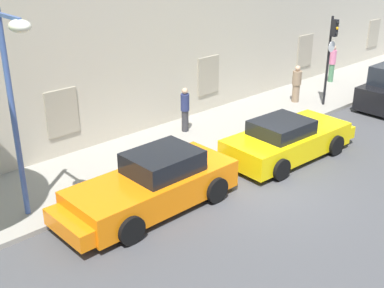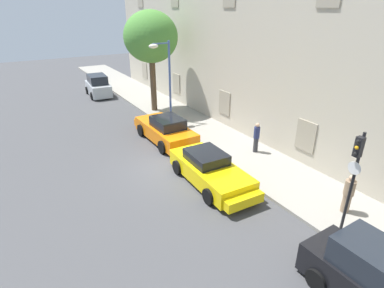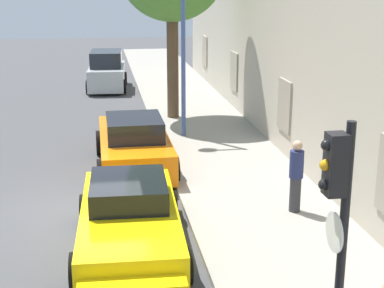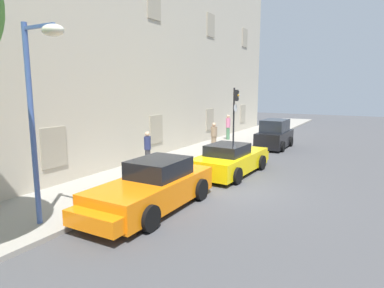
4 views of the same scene
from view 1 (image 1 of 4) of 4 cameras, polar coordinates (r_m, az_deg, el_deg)
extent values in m
plane|color=#444447|center=(14.69, 8.14, -4.87)|extent=(80.00, 80.00, 0.00)
cube|color=gray|center=(17.10, -1.89, -0.16)|extent=(60.00, 3.50, 0.14)
cube|color=#9E937F|center=(16.20, -14.72, 3.51)|extent=(1.10, 0.06, 1.50)
cube|color=#9E937F|center=(19.85, 1.90, 7.90)|extent=(1.10, 0.06, 1.50)
cube|color=#9E937F|center=(24.69, 12.87, 10.42)|extent=(1.10, 0.06, 1.50)
cube|color=#9E937F|center=(30.14, 20.17, 11.87)|extent=(1.10, 0.06, 1.50)
cube|color=orange|center=(13.27, -4.48, -5.10)|extent=(4.68, 1.89, 0.79)
cube|color=black|center=(13.16, -3.39, -2.04)|extent=(1.88, 1.50, 0.56)
cube|color=orange|center=(12.33, -11.99, -8.51)|extent=(1.41, 1.72, 0.43)
cylinder|color=black|center=(12.00, -7.08, -9.78)|extent=(0.73, 0.25, 0.73)
cylinder|color=black|center=(13.35, -11.85, -6.45)|extent=(0.73, 0.25, 0.73)
cylinder|color=black|center=(13.62, 2.78, -5.29)|extent=(0.73, 0.25, 0.73)
cylinder|color=black|center=(14.82, -2.35, -2.78)|extent=(0.73, 0.25, 0.73)
cube|color=yellow|center=(16.46, 10.86, 0.25)|extent=(4.55, 2.01, 0.74)
cube|color=black|center=(15.99, 10.25, 1.91)|extent=(1.85, 1.54, 0.45)
cube|color=yellow|center=(17.98, 14.83, 1.57)|extent=(1.41, 1.75, 0.41)
cylinder|color=black|center=(18.08, 11.36, 1.65)|extent=(0.69, 0.27, 0.68)
cylinder|color=black|center=(17.10, 16.15, -0.13)|extent=(0.69, 0.27, 0.68)
cylinder|color=black|center=(16.13, 5.14, -0.69)|extent=(0.69, 0.27, 0.68)
cylinder|color=black|center=(15.02, 10.14, -2.87)|extent=(0.69, 0.27, 0.68)
cylinder|color=black|center=(22.00, 18.92, 4.70)|extent=(0.64, 0.21, 0.64)
cylinder|color=black|center=(21.20, 15.36, 9.12)|extent=(0.10, 0.10, 3.66)
cube|color=black|center=(20.85, 16.10, 12.71)|extent=(0.22, 0.20, 0.66)
sphere|color=black|center=(20.76, 16.42, 13.22)|extent=(0.12, 0.12, 0.12)
sphere|color=orange|center=(20.79, 16.36, 12.65)|extent=(0.12, 0.12, 0.12)
sphere|color=black|center=(20.83, 16.29, 12.09)|extent=(0.12, 0.12, 0.12)
cylinder|color=white|center=(21.01, 15.77, 10.73)|extent=(0.44, 0.02, 0.44)
cylinder|color=#3F5999|center=(12.59, -19.82, 2.74)|extent=(0.14, 0.14, 5.22)
cube|color=#3F5999|center=(11.51, -20.36, 13.57)|extent=(0.08, 1.10, 0.08)
ellipsoid|color=#EAE5C6|center=(11.07, -19.21, 12.71)|extent=(0.44, 0.60, 0.28)
cylinder|color=#4C7F59|center=(25.05, 15.72, 7.89)|extent=(0.29, 0.29, 0.87)
cylinder|color=pink|center=(24.87, 15.91, 9.59)|extent=(0.36, 0.36, 0.67)
sphere|color=tan|center=(24.77, 16.02, 10.60)|extent=(0.22, 0.22, 0.22)
cylinder|color=#333338|center=(18.01, -0.80, 2.70)|extent=(0.34, 0.34, 0.79)
cylinder|color=navy|center=(17.77, -0.82, 4.82)|extent=(0.42, 0.42, 0.61)
sphere|color=tan|center=(17.64, -0.82, 6.13)|extent=(0.22, 0.22, 0.22)
cylinder|color=#8C7259|center=(21.67, 11.85, 5.76)|extent=(0.39, 0.39, 0.76)
cylinder|color=#8C7259|center=(21.48, 11.99, 7.46)|extent=(0.49, 0.49, 0.58)
sphere|color=tan|center=(21.38, 12.08, 8.52)|extent=(0.22, 0.22, 0.22)
camera|label=2|loc=(22.17, 45.02, 17.97)|focal=28.50mm
camera|label=3|loc=(24.43, 28.48, 16.73)|focal=54.72mm
camera|label=4|loc=(4.64, -45.71, -28.23)|focal=30.89mm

